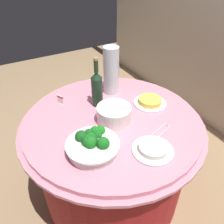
% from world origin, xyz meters
% --- Properties ---
extents(ground_plane, '(6.00, 6.00, 0.00)m').
position_xyz_m(ground_plane, '(0.00, 0.00, 0.00)').
color(ground_plane, '#9E7F5B').
extents(buffet_table, '(1.16, 1.16, 0.74)m').
position_xyz_m(buffet_table, '(0.00, 0.00, 0.38)').
color(buffet_table, maroon).
rests_on(buffet_table, ground_plane).
extents(broccoli_bowl, '(0.28, 0.28, 0.11)m').
position_xyz_m(broccoli_bowl, '(0.19, -0.23, 0.79)').
color(broccoli_bowl, white).
rests_on(broccoli_bowl, buffet_table).
extents(plate_stack, '(0.21, 0.21, 0.10)m').
position_xyz_m(plate_stack, '(0.02, 0.00, 0.79)').
color(plate_stack, white).
rests_on(plate_stack, buffet_table).
extents(wine_bottle, '(0.07, 0.07, 0.34)m').
position_xyz_m(wine_bottle, '(-0.18, -0.01, 0.87)').
color(wine_bottle, '#17321D').
rests_on(wine_bottle, buffet_table).
extents(decorative_fruit_vase, '(0.11, 0.11, 0.34)m').
position_xyz_m(decorative_fruit_vase, '(-0.28, 0.16, 0.89)').
color(decorative_fruit_vase, silver).
rests_on(decorative_fruit_vase, buffet_table).
extents(serving_tongs, '(0.09, 0.17, 0.01)m').
position_xyz_m(serving_tongs, '(0.25, 0.19, 0.74)').
color(serving_tongs, silver).
rests_on(serving_tongs, buffet_table).
extents(food_plate_rice, '(0.22, 0.22, 0.04)m').
position_xyz_m(food_plate_rice, '(0.35, 0.04, 0.76)').
color(food_plate_rice, white).
rests_on(food_plate_rice, buffet_table).
extents(food_plate_fried_egg, '(0.22, 0.22, 0.04)m').
position_xyz_m(food_plate_fried_egg, '(-0.01, 0.30, 0.76)').
color(food_plate_fried_egg, white).
rests_on(food_plate_fried_egg, buffet_table).
extents(label_placard_front, '(0.05, 0.03, 0.05)m').
position_xyz_m(label_placard_front, '(-0.33, -0.22, 0.77)').
color(label_placard_front, white).
rests_on(label_placard_front, buffet_table).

